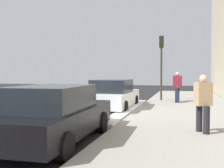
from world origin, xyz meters
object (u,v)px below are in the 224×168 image
(parked_car_black, at_px, (55,114))
(pedestrian_burgundy_coat, at_px, (177,86))
(rolling_suitcase, at_px, (177,97))
(parked_car_white, at_px, (113,95))
(traffic_light_pole, at_px, (161,56))
(pedestrian_tan_coat, at_px, (203,102))

(parked_car_black, height_order, pedestrian_burgundy_coat, pedestrian_burgundy_coat)
(pedestrian_burgundy_coat, bearing_deg, rolling_suitcase, 179.72)
(pedestrian_burgundy_coat, height_order, rolling_suitcase, pedestrian_burgundy_coat)
(parked_car_white, bearing_deg, parked_car_black, -179.29)
(parked_car_white, bearing_deg, pedestrian_burgundy_coat, -40.31)
(parked_car_black, relative_size, pedestrian_burgundy_coat, 2.70)
(pedestrian_burgundy_coat, relative_size, rolling_suitcase, 1.75)
(pedestrian_burgundy_coat, distance_m, rolling_suitcase, 0.72)
(traffic_light_pole, bearing_deg, parked_car_black, 169.96)
(parked_car_white, distance_m, traffic_light_pole, 5.15)
(pedestrian_tan_coat, bearing_deg, parked_car_black, 112.72)
(pedestrian_tan_coat, relative_size, traffic_light_pole, 0.42)
(parked_car_black, height_order, parked_car_white, same)
(traffic_light_pole, bearing_deg, parked_car_white, 155.32)
(parked_car_black, distance_m, pedestrian_tan_coat, 4.09)
(pedestrian_burgundy_coat, distance_m, traffic_light_pole, 2.17)
(parked_car_black, distance_m, traffic_light_pole, 11.01)
(rolling_suitcase, bearing_deg, pedestrian_tan_coat, -173.56)
(parked_car_white, distance_m, pedestrian_tan_coat, 6.15)
(pedestrian_tan_coat, xyz_separation_m, rolling_suitcase, (7.89, 0.89, -0.55))
(pedestrian_burgundy_coat, relative_size, traffic_light_pole, 0.44)
(pedestrian_burgundy_coat, distance_m, pedestrian_tan_coat, 8.33)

